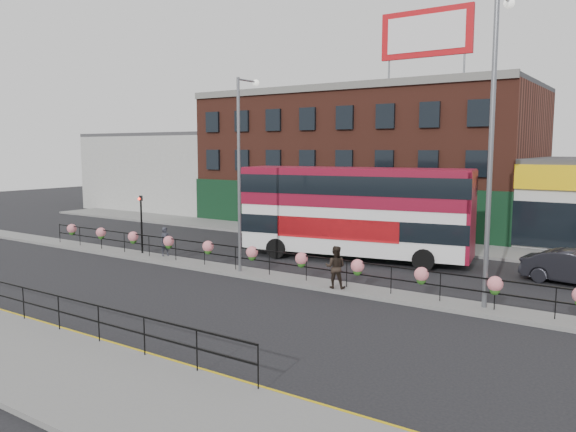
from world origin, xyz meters
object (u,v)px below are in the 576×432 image
Objects in this scene: pedestrian_a at (165,241)px; lamp_column_west at (242,158)px; double_decker_bus at (355,204)px; lamp_column_east at (494,123)px; pedestrian_b at (335,267)px.

lamp_column_west reaches higher than pedestrian_a.
double_decker_bus is 1.38× the size of lamp_column_west.
double_decker_bus is 7.03m from lamp_column_west.
lamp_column_east reaches higher than lamp_column_west.
double_decker_bus is 10.72m from lamp_column_east.
lamp_column_west reaches higher than pedestrian_b.
pedestrian_a is 0.14× the size of lamp_column_east.
lamp_column_east is at bearing -33.69° from double_decker_bus.
pedestrian_a is at bearing 175.05° from lamp_column_west.
pedestrian_b is 0.20× the size of lamp_column_west.
pedestrian_a is at bearing -24.29° from pedestrian_b.
lamp_column_east is (11.20, 0.37, 1.34)m from lamp_column_west.
lamp_column_east is at bearing -74.02° from pedestrian_a.
lamp_column_east is (5.90, 0.87, 5.79)m from pedestrian_b.
lamp_column_west is (-5.30, 0.50, 4.45)m from pedestrian_b.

